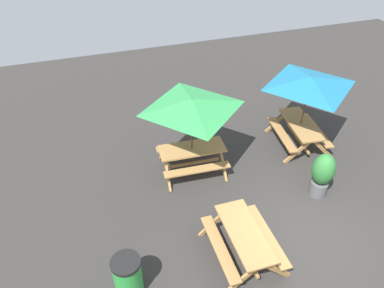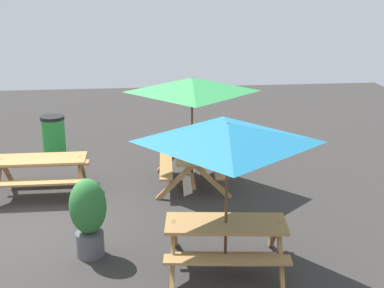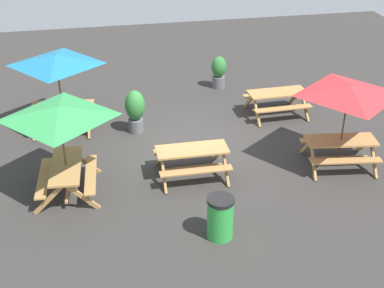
{
  "view_description": "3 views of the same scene",
  "coord_description": "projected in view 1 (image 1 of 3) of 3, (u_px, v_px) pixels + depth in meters",
  "views": [
    {
      "loc": [
        4.36,
        -4.11,
        7.02
      ],
      "look_at": [
        -3.24,
        -1.64,
        0.9
      ],
      "focal_mm": 35.0,
      "sensor_mm": 36.0,
      "label": 1
    },
    {
      "loc": [
        -2.09,
        8.91,
        4.28
      ],
      "look_at": [
        -3.24,
        -1.64,
        0.9
      ],
      "focal_mm": 50.0,
      "sensor_mm": 36.0,
      "label": 2
    },
    {
      "loc": [
        -2.44,
        -12.8,
        7.34
      ],
      "look_at": [
        -0.17,
        -1.47,
        0.9
      ],
      "focal_mm": 50.0,
      "sensor_mm": 36.0,
      "label": 3
    }
  ],
  "objects": [
    {
      "name": "potted_plant_0",
      "position": [
        323.0,
        173.0,
        9.41
      ],
      "size": [
        0.58,
        0.58,
        1.3
      ],
      "color": "#59595B",
      "rests_on": "ground"
    },
    {
      "name": "trash_bin_green",
      "position": [
        128.0,
        276.0,
        7.34
      ],
      "size": [
        0.59,
        0.59,
        0.98
      ],
      "color": "green",
      "rests_on": "ground"
    },
    {
      "name": "picnic_table_2",
      "position": [
        192.0,
        110.0,
        9.41
      ],
      "size": [
        2.11,
        2.11,
        2.34
      ],
      "rotation": [
        0.0,
        0.0,
        1.51
      ],
      "color": "#A87A44",
      "rests_on": "ground"
    },
    {
      "name": "picnic_table_4",
      "position": [
        309.0,
        87.0,
        10.35
      ],
      "size": [
        2.23,
        2.23,
        2.34
      ],
      "rotation": [
        0.0,
        0.0,
        -0.12
      ],
      "color": "#A87A44",
      "rests_on": "ground"
    },
    {
      "name": "ground_plane",
      "position": [
        304.0,
        243.0,
        8.57
      ],
      "size": [
        24.0,
        24.0,
        0.0
      ],
      "primitive_type": "plane",
      "color": "#33302D",
      "rests_on": "ground"
    },
    {
      "name": "picnic_table_0",
      "position": [
        244.0,
        238.0,
        7.99
      ],
      "size": [
        1.81,
        1.54,
        0.81
      ],
      "rotation": [
        0.0,
        0.0,
        -0.01
      ],
      "color": "#A87A44",
      "rests_on": "ground"
    }
  ]
}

